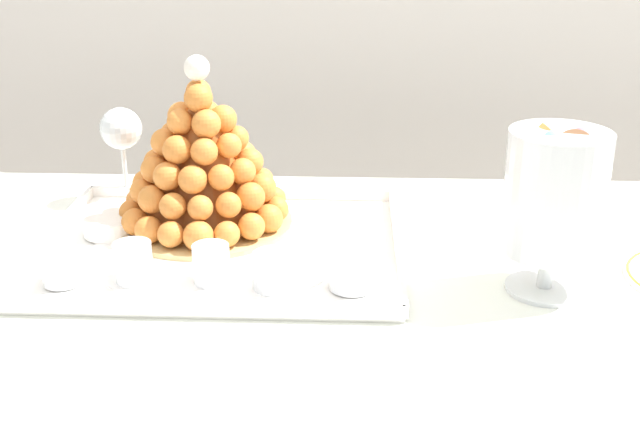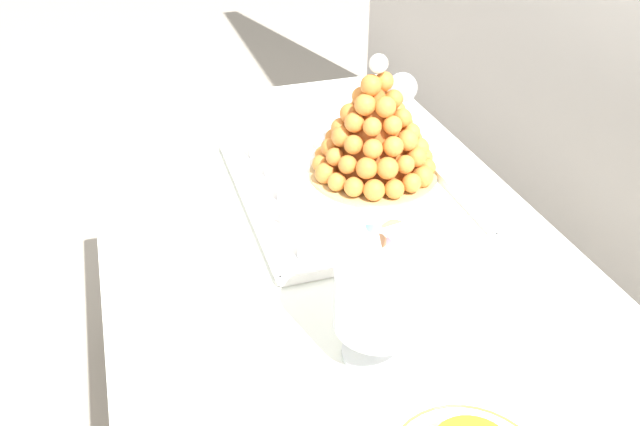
% 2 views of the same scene
% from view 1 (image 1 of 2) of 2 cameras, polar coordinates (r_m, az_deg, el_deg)
% --- Properties ---
extents(buffet_table, '(1.72, 0.84, 0.74)m').
position_cam_1_polar(buffet_table, '(1.16, 5.27, -8.57)').
color(buffet_table, brown).
rests_on(buffet_table, ground_plane).
extents(serving_tray, '(0.53, 0.42, 0.02)m').
position_cam_1_polar(serving_tray, '(1.19, -7.06, -2.47)').
color(serving_tray, white).
rests_on(serving_tray, buffet_table).
extents(croquembouche, '(0.28, 0.28, 0.27)m').
position_cam_1_polar(croquembouche, '(1.24, -8.43, 3.52)').
color(croquembouche, tan).
rests_on(croquembouche, serving_tray).
extents(dessert_cup_left, '(0.05, 0.05, 0.05)m').
position_cam_1_polar(dessert_cup_left, '(1.12, -18.05, -3.79)').
color(dessert_cup_left, silver).
rests_on(dessert_cup_left, serving_tray).
extents(dessert_cup_mid_left, '(0.05, 0.05, 0.05)m').
position_cam_1_polar(dessert_cup_mid_left, '(1.10, -13.23, -3.55)').
color(dessert_cup_mid_left, silver).
rests_on(dessert_cup_mid_left, serving_tray).
extents(dessert_cup_centre, '(0.05, 0.05, 0.05)m').
position_cam_1_polar(dessert_cup_centre, '(1.08, -7.80, -3.74)').
color(dessert_cup_centre, silver).
rests_on(dessert_cup_centre, serving_tray).
extents(dessert_cup_mid_right, '(0.06, 0.06, 0.05)m').
position_cam_1_polar(dessert_cup_mid_right, '(1.05, -3.27, -4.24)').
color(dessert_cup_mid_right, silver).
rests_on(dessert_cup_mid_right, serving_tray).
extents(dessert_cup_right, '(0.06, 0.06, 0.05)m').
position_cam_1_polar(dessert_cup_right, '(1.05, 2.30, -4.29)').
color(dessert_cup_right, silver).
rests_on(dessert_cup_right, serving_tray).
extents(creme_brulee_ramekin, '(0.08, 0.08, 0.03)m').
position_cam_1_polar(creme_brulee_ramekin, '(1.26, -14.74, -0.80)').
color(creme_brulee_ramekin, white).
rests_on(creme_brulee_ramekin, serving_tray).
extents(macaron_goblet, '(0.13, 0.13, 0.23)m').
position_cam_1_polar(macaron_goblet, '(1.06, 16.50, 1.31)').
color(macaron_goblet, white).
rests_on(macaron_goblet, buffet_table).
extents(wine_glass, '(0.07, 0.07, 0.16)m').
position_cam_1_polar(wine_glass, '(1.39, -14.07, 5.66)').
color(wine_glass, silver).
rests_on(wine_glass, buffet_table).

